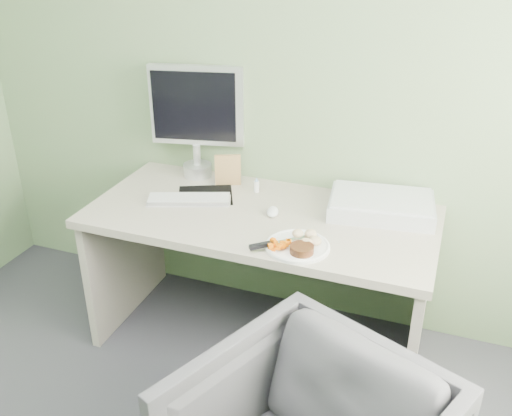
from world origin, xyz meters
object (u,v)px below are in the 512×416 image
(monitor, at_px, (197,115))
(scanner, at_px, (381,206))
(desk, at_px, (261,247))
(plate, at_px, (298,246))

(monitor, bearing_deg, scanner, -19.22)
(scanner, bearing_deg, desk, -167.28)
(desk, distance_m, monitor, 0.75)
(desk, xyz_separation_m, monitor, (-0.46, 0.32, 0.51))
(scanner, height_order, monitor, monitor)
(desk, height_order, monitor, monitor)
(plate, xyz_separation_m, scanner, (0.27, 0.43, 0.03))
(desk, xyz_separation_m, scanner, (0.52, 0.19, 0.22))
(scanner, relative_size, monitor, 0.81)
(desk, bearing_deg, monitor, 145.61)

